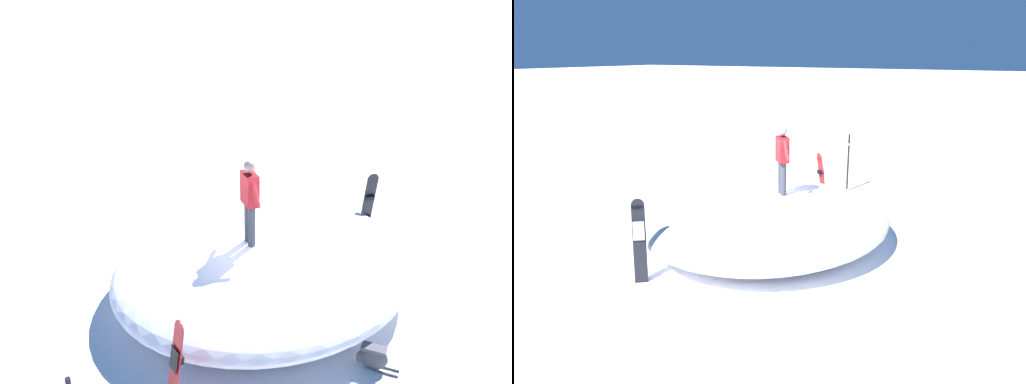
% 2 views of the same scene
% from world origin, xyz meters
% --- Properties ---
extents(ground, '(240.00, 240.00, 0.00)m').
position_xyz_m(ground, '(0.00, 0.00, 0.00)').
color(ground, white).
extents(snow_mound, '(6.97, 7.38, 1.14)m').
position_xyz_m(snow_mound, '(0.00, 0.42, 0.57)').
color(snow_mound, white).
rests_on(snow_mound, ground).
extents(snowboarder_standing, '(0.75, 0.76, 1.61)m').
position_xyz_m(snowboarder_standing, '(-0.16, 0.10, 2.06)').
color(snowboarder_standing, '#333842').
rests_on(snowboarder_standing, snow_mound).
extents(snowboard_primary_upright, '(0.37, 0.37, 1.55)m').
position_xyz_m(snowboard_primary_upright, '(0.18, -2.94, 0.80)').
color(snowboard_primary_upright, red).
rests_on(snowboard_primary_upright, ground).
extents(snowboard_secondary_upright, '(0.42, 0.43, 1.65)m').
position_xyz_m(snowboard_secondary_upright, '(1.26, 3.32, 0.85)').
color(snowboard_secondary_upright, black).
rests_on(snowboard_secondary_upright, ground).
extents(backpack_near, '(0.69, 0.25, 0.41)m').
position_xyz_m(backpack_near, '(2.43, -0.88, 0.21)').
color(backpack_near, '#4C4C51').
rests_on(backpack_near, ground).
extents(trail_marker_pole, '(0.10, 0.10, 1.89)m').
position_xyz_m(trail_marker_pole, '(-0.04, -4.54, 0.99)').
color(trail_marker_pole, black).
rests_on(trail_marker_pole, ground).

